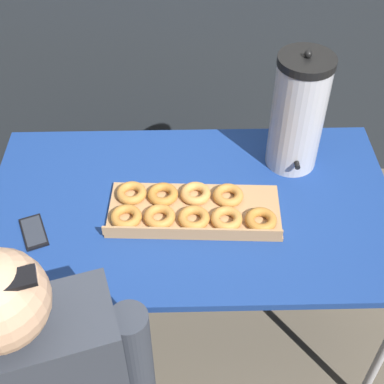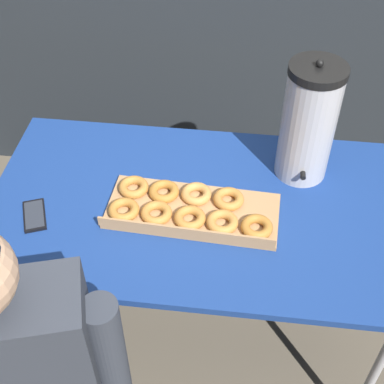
{
  "view_description": "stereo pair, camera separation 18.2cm",
  "coord_description": "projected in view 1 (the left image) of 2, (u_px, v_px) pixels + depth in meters",
  "views": [
    {
      "loc": [
        -0.03,
        -1.29,
        2.12
      ],
      "look_at": [
        0.0,
        0.0,
        0.83
      ],
      "focal_mm": 50.0,
      "sensor_mm": 36.0,
      "label": 1
    },
    {
      "loc": [
        0.16,
        -1.28,
        2.12
      ],
      "look_at": [
        0.0,
        0.0,
        0.83
      ],
      "focal_mm": 50.0,
      "sensor_mm": 36.0,
      "label": 2
    }
  ],
  "objects": [
    {
      "name": "coffee_urn",
      "position": [
        298.0,
        113.0,
        1.87
      ],
      "size": [
        0.19,
        0.22,
        0.47
      ],
      "color": "#B7B7BC",
      "rests_on": "folding_table"
    },
    {
      "name": "ground_plane",
      "position": [
        191.0,
        322.0,
        2.41
      ],
      "size": [
        12.0,
        12.0,
        0.0
      ],
      "primitive_type": "plane",
      "color": "brown"
    },
    {
      "name": "donut_box",
      "position": [
        190.0,
        209.0,
        1.82
      ],
      "size": [
        0.6,
        0.28,
        0.05
      ],
      "rotation": [
        0.0,
        0.0,
        -0.05
      ],
      "color": "tan",
      "rests_on": "folding_table"
    },
    {
      "name": "cell_phone",
      "position": [
        34.0,
        232.0,
        1.77
      ],
      "size": [
        0.12,
        0.16,
        0.01
      ],
      "rotation": [
        0.0,
        0.0,
        0.38
      ],
      "color": "black",
      "rests_on": "folding_table"
    },
    {
      "name": "folding_table",
      "position": [
        191.0,
        213.0,
        1.9
      ],
      "size": [
        1.43,
        0.84,
        0.77
      ],
      "color": "navy",
      "rests_on": "ground"
    }
  ]
}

